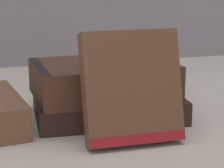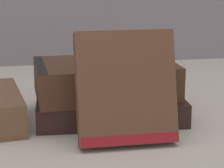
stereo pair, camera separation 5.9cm
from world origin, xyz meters
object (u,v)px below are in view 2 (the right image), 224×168
at_px(book_flat_top, 101,79).
at_px(pocket_watch, 131,59).
at_px(book_flat_bottom, 105,106).
at_px(book_leaning_front, 126,92).
at_px(reading_glasses, 72,92).

xyz_separation_m(book_flat_top, pocket_watch, (0.04, -0.00, 0.03)).
bearing_deg(book_flat_bottom, book_flat_top, -171.22).
bearing_deg(book_leaning_front, pocket_watch, 73.70).
bearing_deg(pocket_watch, book_flat_bottom, 176.71).
xyz_separation_m(pocket_watch, reading_glasses, (-0.07, 0.14, -0.08)).
xyz_separation_m(book_flat_top, reading_glasses, (-0.03, 0.14, -0.05)).
xyz_separation_m(book_flat_bottom, book_leaning_front, (0.01, -0.10, 0.05)).
bearing_deg(reading_glasses, book_leaning_front, -88.42).
distance_m(book_flat_bottom, book_flat_top, 0.04).
xyz_separation_m(book_flat_bottom, pocket_watch, (0.04, -0.00, 0.07)).
xyz_separation_m(book_leaning_front, pocket_watch, (0.03, 0.10, 0.02)).
relative_size(book_flat_bottom, book_leaning_front, 1.54).
height_order(book_flat_top, pocket_watch, pocket_watch).
distance_m(book_flat_top, pocket_watch, 0.05).
bearing_deg(book_leaning_front, book_flat_bottom, 94.01).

